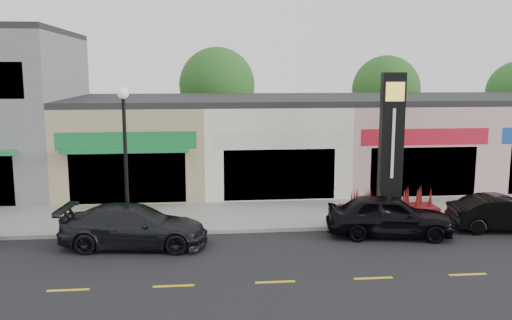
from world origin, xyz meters
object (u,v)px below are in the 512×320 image
object	(u,v)px
lamp_west_near	(125,144)
car_black_sedan	(389,215)
car_dark_sedan	(134,226)
car_black_conv	(504,213)
pylon_sign	(390,163)

from	to	relation	value
lamp_west_near	car_black_sedan	distance (m)	10.36
car_dark_sedan	car_black_conv	size ratio (longest dim) A/B	1.24
lamp_west_near	pylon_sign	bearing A→B (deg)	8.77
car_black_conv	car_black_sedan	bearing A→B (deg)	99.82
car_black_conv	car_dark_sedan	bearing A→B (deg)	99.28
car_dark_sedan	car_black_conv	distance (m)	14.23
car_black_sedan	car_black_conv	distance (m)	4.76
pylon_sign	car_black_conv	distance (m)	4.91
lamp_west_near	car_black_conv	bearing A→B (deg)	-4.54
lamp_west_near	pylon_sign	distance (m)	11.19
car_black_sedan	car_black_conv	xyz separation A→B (m)	(4.75, 0.22, -0.11)
car_black_sedan	pylon_sign	bearing A→B (deg)	-10.00
lamp_west_near	car_dark_sedan	bearing A→B (deg)	-75.41
car_dark_sedan	lamp_west_near	bearing A→B (deg)	20.93
pylon_sign	car_black_sedan	distance (m)	3.59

